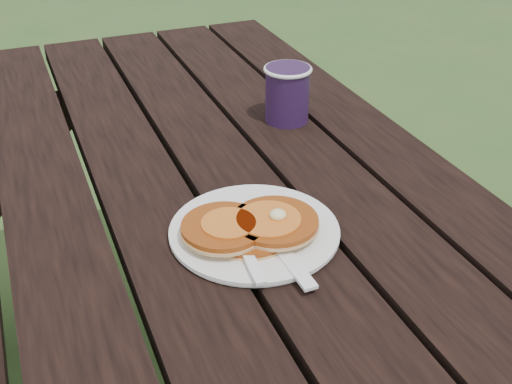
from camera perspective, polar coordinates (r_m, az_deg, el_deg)
name	(u,v)px	position (r m, az deg, el deg)	size (l,w,h in m)	color
picnic_table	(249,364)	(1.28, -0.59, -15.02)	(1.36, 1.80, 0.75)	black
plate	(254,232)	(0.95, -0.15, -3.55)	(0.24, 0.24, 0.01)	white
pancake_stack	(251,226)	(0.92, -0.44, -3.08)	(0.20, 0.14, 0.04)	#9E4411
knife	(282,250)	(0.90, 2.31, -5.21)	(0.02, 0.18, 0.01)	white
fork	(250,259)	(0.87, -0.56, -5.97)	(0.03, 0.16, 0.01)	white
coffee_cup	(287,91)	(1.27, 2.80, 8.96)	(0.09, 0.09, 0.11)	#291438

